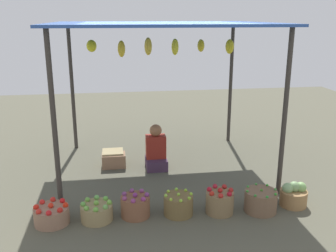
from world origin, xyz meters
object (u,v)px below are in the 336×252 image
(vendor_person, at_px, (156,151))
(basket_green_apples, at_px, (97,212))
(basket_limes, at_px, (178,205))
(basket_red_apples, at_px, (220,202))
(wooden_crate_stacked_rear, at_px, (114,160))
(basket_red_tomatoes, at_px, (52,215))
(wooden_crate_near_vendor, at_px, (113,158))
(basket_cabbages, at_px, (294,195))
(basket_green_chilies, at_px, (261,201))
(basket_purple_onions, at_px, (135,206))

(vendor_person, height_order, basket_green_apples, vendor_person)
(vendor_person, height_order, basket_limes, vendor_person)
(basket_red_apples, relative_size, wooden_crate_stacked_rear, 0.92)
(basket_red_tomatoes, bearing_deg, wooden_crate_near_vendor, 67.16)
(basket_green_apples, bearing_deg, wooden_crate_near_vendor, 83.15)
(wooden_crate_stacked_rear, bearing_deg, basket_cabbages, -36.20)
(basket_limes, xyz_separation_m, wooden_crate_near_vendor, (-0.85, 1.90, -0.01))
(basket_cabbages, relative_size, wooden_crate_near_vendor, 1.03)
(basket_green_chilies, bearing_deg, basket_purple_onions, 175.99)
(basket_red_apples, bearing_deg, basket_green_apples, 178.54)
(vendor_person, distance_m, basket_green_apples, 1.94)
(vendor_person, bearing_deg, basket_purple_onions, -105.99)
(vendor_person, xyz_separation_m, basket_limes, (0.11, -1.68, -0.16))
(basket_purple_onions, relative_size, basket_green_chilies, 0.88)
(vendor_person, bearing_deg, wooden_crate_stacked_rear, 168.53)
(wooden_crate_near_vendor, bearing_deg, basket_purple_onions, -81.49)
(basket_green_apples, distance_m, basket_red_apples, 1.64)
(basket_green_apples, xyz_separation_m, basket_limes, (1.08, -0.01, 0.02))
(basket_limes, xyz_separation_m, basket_green_chilies, (1.12, -0.08, 0.01))
(basket_red_tomatoes, relative_size, basket_green_apples, 1.07)
(basket_green_apples, relative_size, wooden_crate_near_vendor, 1.15)
(basket_green_apples, xyz_separation_m, basket_cabbages, (2.72, 0.00, 0.03))
(basket_purple_onions, xyz_separation_m, wooden_crate_stacked_rear, (-0.26, 1.79, -0.03))
(basket_green_apples, distance_m, basket_green_chilies, 2.21)
(basket_red_apples, height_order, basket_cabbages, basket_red_apples)
(basket_green_chilies, xyz_separation_m, wooden_crate_near_vendor, (-1.98, 1.98, -0.02))
(basket_green_apples, xyz_separation_m, wooden_crate_stacked_rear, (0.24, 1.82, 0.00))
(basket_red_apples, distance_m, wooden_crate_stacked_rear, 2.33)
(basket_green_apples, relative_size, basket_red_apples, 1.11)
(basket_cabbages, xyz_separation_m, wooden_crate_near_vendor, (-2.49, 1.89, -0.02))
(basket_red_tomatoes, bearing_deg, wooden_crate_stacked_rear, 65.97)
(basket_red_apples, xyz_separation_m, basket_cabbages, (1.08, 0.04, -0.01))
(vendor_person, bearing_deg, basket_green_apples, -120.28)
(vendor_person, height_order, basket_cabbages, vendor_person)
(wooden_crate_stacked_rear, bearing_deg, basket_red_apples, -53.05)
(basket_red_tomatoes, distance_m, basket_purple_onions, 1.08)
(basket_red_tomatoes, xyz_separation_m, basket_green_chilies, (2.77, -0.09, 0.03))
(basket_cabbages, bearing_deg, basket_purple_onions, 179.22)
(wooden_crate_near_vendor, xyz_separation_m, wooden_crate_stacked_rear, (0.01, -0.08, -0.01))
(basket_green_apples, height_order, basket_cabbages, basket_cabbages)
(basket_limes, bearing_deg, basket_purple_onions, 176.00)
(basket_green_apples, height_order, basket_limes, basket_limes)
(vendor_person, distance_m, wooden_crate_stacked_rear, 0.77)
(basket_green_chilies, bearing_deg, basket_green_apples, 177.77)
(basket_red_apples, relative_size, basket_cabbages, 1.01)
(basket_cabbages, bearing_deg, vendor_person, 136.34)
(basket_red_tomatoes, height_order, wooden_crate_stacked_rear, basket_red_tomatoes)
(basket_red_tomatoes, relative_size, basket_limes, 1.13)
(basket_green_chilies, bearing_deg, wooden_crate_near_vendor, 134.94)
(basket_purple_onions, bearing_deg, wooden_crate_near_vendor, 98.51)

